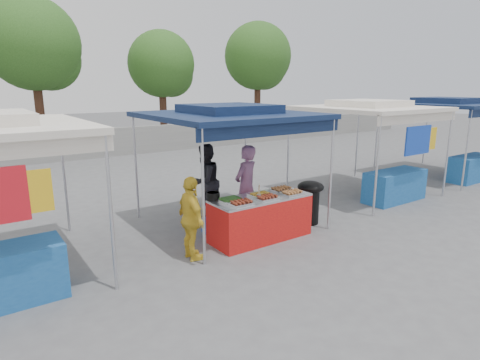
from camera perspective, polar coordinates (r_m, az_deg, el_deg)
ground_plane at (r=8.11m, az=2.45°, el=-8.05°), size 80.00×80.00×0.00m
back_wall at (r=17.75m, az=-19.68°, el=4.92°), size 40.00×0.25×1.20m
main_canopy at (r=8.36m, az=-1.47°, el=9.32°), size 3.20×3.20×2.57m
neighbor_stall_right at (r=11.30m, az=19.24°, el=5.70°), size 3.20×3.20×2.57m
neighbor_stall_far at (r=14.72m, az=28.53°, el=6.44°), size 3.20×3.20×2.57m
tree_1 at (r=19.31m, az=-26.96°, el=16.38°), size 3.79×3.79×6.51m
tree_2 at (r=21.17m, az=-10.80°, el=15.50°), size 3.36×3.28×5.63m
tree_3 at (r=23.75m, az=2.76°, el=16.78°), size 3.76×3.74×6.43m
vendor_table at (r=7.89m, az=2.93°, el=-5.39°), size 2.00×0.80×0.85m
food_tray_fl at (r=7.22m, az=0.14°, el=-3.32°), size 0.42×0.30×0.07m
food_tray_fm at (r=7.57m, az=3.82°, el=-2.56°), size 0.42×0.30×0.07m
food_tray_fr at (r=7.94m, az=7.41°, el=-1.88°), size 0.42×0.30×0.07m
food_tray_bl at (r=7.43m, az=-1.41°, el=-2.83°), size 0.42×0.30×0.07m
food_tray_bm at (r=7.81m, az=2.84°, el=-2.04°), size 0.42×0.30×0.07m
food_tray_br at (r=8.21m, az=5.89°, el=-1.34°), size 0.42×0.30×0.07m
cooking_pot at (r=7.54m, az=-3.84°, el=-2.31°), size 0.25×0.25×0.15m
skewer_cup at (r=7.56m, az=2.73°, el=-2.42°), size 0.08×0.08×0.10m
wok_burner at (r=8.82m, az=9.95°, el=-2.58°), size 0.57×0.57×0.96m
crate_left at (r=8.31m, az=-3.34°, el=-6.36°), size 0.52×0.36×0.31m
crate_right at (r=8.67m, az=1.63°, el=-5.53°), size 0.51×0.36×0.31m
crate_stacked at (r=8.58m, az=1.65°, el=-3.66°), size 0.48×0.33×0.29m
vendor_woman at (r=8.45m, az=0.86°, el=-0.90°), size 0.74×0.61×1.75m
helper_man at (r=9.07m, az=-4.97°, el=-0.17°), size 1.00×0.90×1.69m
customer_person at (r=6.91m, az=-6.94°, el=-5.48°), size 0.41×0.88×1.47m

